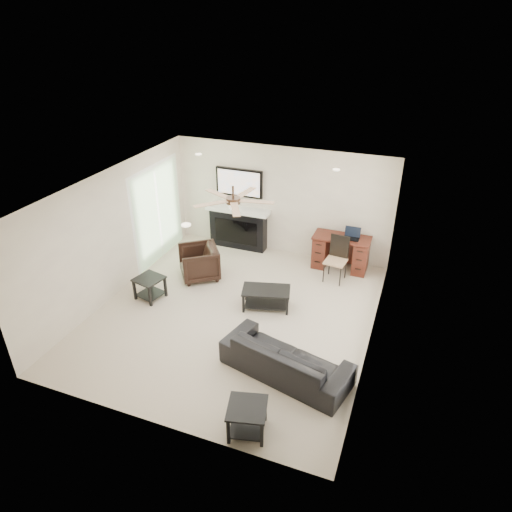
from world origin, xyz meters
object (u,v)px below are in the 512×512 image
(desk, at_px, (341,253))
(coffee_table, at_px, (266,298))
(fireplace_unit, at_px, (238,210))
(armchair, at_px, (199,262))
(sofa, at_px, (286,359))

(desk, bearing_deg, coffee_table, -116.81)
(fireplace_unit, bearing_deg, armchair, -97.91)
(sofa, bearing_deg, coffee_table, -46.56)
(sofa, relative_size, armchair, 2.61)
(sofa, relative_size, desk, 1.67)
(fireplace_unit, bearing_deg, sofa, -57.63)
(armchair, relative_size, fireplace_unit, 0.41)
(desk, bearing_deg, sofa, -91.75)
(fireplace_unit, height_order, desk, fireplace_unit)
(armchair, distance_m, fireplace_unit, 1.72)
(armchair, xyz_separation_m, coffee_table, (1.70, -0.55, -0.16))
(sofa, height_order, desk, desk)
(armchair, bearing_deg, sofa, 13.89)
(coffee_table, distance_m, desk, 2.25)
(armchair, bearing_deg, desk, 81.61)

